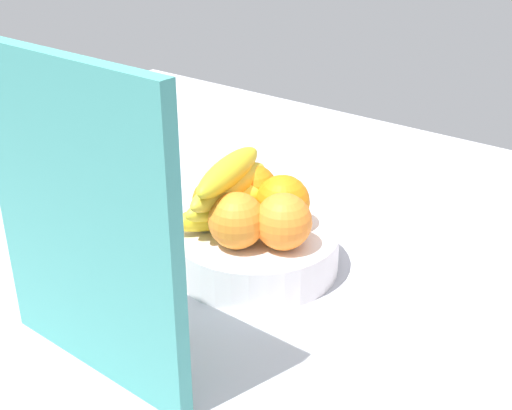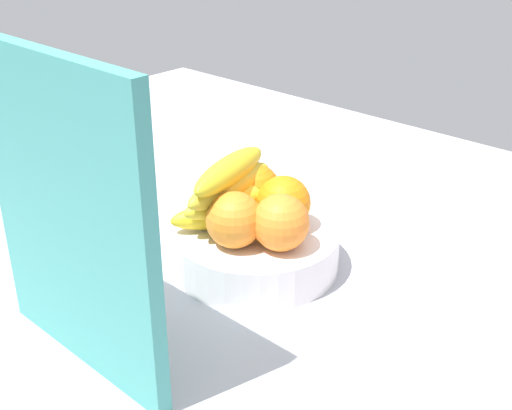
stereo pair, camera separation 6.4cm
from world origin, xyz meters
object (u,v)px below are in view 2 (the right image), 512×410
(fruit_bowl, at_px, (256,248))
(orange_center, at_px, (220,201))
(orange_back_left, at_px, (234,220))
(orange_front_right, at_px, (254,190))
(orange_back_right, at_px, (278,224))
(orange_front_left, at_px, (283,203))
(banana_bunch, at_px, (232,192))
(cutting_board, at_px, (70,220))

(fruit_bowl, height_order, orange_center, orange_center)
(fruit_bowl, relative_size, orange_back_left, 3.06)
(orange_front_right, relative_size, orange_center, 1.00)
(orange_center, relative_size, orange_back_right, 1.00)
(orange_back_left, bearing_deg, orange_front_right, -63.10)
(orange_center, xyz_separation_m, orange_back_right, (-0.11, -0.00, 0.00))
(orange_front_left, relative_size, orange_back_left, 1.00)
(orange_center, relative_size, banana_bunch, 0.43)
(banana_bunch, height_order, cutting_board, cutting_board)
(orange_front_left, height_order, cutting_board, cutting_board)
(fruit_bowl, distance_m, orange_front_right, 0.09)
(fruit_bowl, relative_size, orange_front_right, 3.06)
(orange_front_left, bearing_deg, orange_back_right, 124.51)
(orange_front_left, xyz_separation_m, orange_back_right, (-0.04, 0.05, 0.00))
(orange_back_right, height_order, cutting_board, cutting_board)
(orange_back_right, xyz_separation_m, cutting_board, (0.06, 0.26, 0.08))
(orange_back_right, bearing_deg, cutting_board, 76.43)
(orange_front_right, height_order, orange_back_left, same)
(orange_front_right, height_order, orange_center, same)
(orange_front_right, bearing_deg, fruit_bowl, 134.99)
(orange_front_right, height_order, orange_back_right, same)
(orange_back_right, distance_m, cutting_board, 0.28)
(orange_center, distance_m, orange_back_right, 0.11)
(orange_center, xyz_separation_m, orange_back_left, (-0.06, 0.03, 0.00))
(fruit_bowl, distance_m, cutting_board, 0.32)
(orange_front_right, height_order, banana_bunch, banana_bunch)
(orange_center, bearing_deg, orange_back_right, -178.17)
(fruit_bowl, bearing_deg, cutting_board, 88.68)
(orange_front_right, relative_size, cutting_board, 0.21)
(orange_front_left, bearing_deg, orange_center, 38.66)
(fruit_bowl, distance_m, orange_center, 0.09)
(orange_center, relative_size, cutting_board, 0.21)
(orange_back_left, relative_size, orange_back_right, 1.00)
(orange_back_right, bearing_deg, banana_bunch, -4.99)
(fruit_bowl, xyz_separation_m, orange_back_left, (-0.01, 0.05, 0.07))
(cutting_board, bearing_deg, orange_back_right, -103.12)
(banana_bunch, bearing_deg, orange_back_left, 136.59)
(banana_bunch, bearing_deg, orange_center, 40.38)
(orange_back_right, bearing_deg, orange_front_left, -55.49)
(fruit_bowl, xyz_separation_m, orange_front_left, (-0.02, -0.03, 0.07))
(orange_front_left, xyz_separation_m, orange_center, (0.07, 0.06, 0.00))
(orange_center, bearing_deg, banana_bunch, -139.62)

